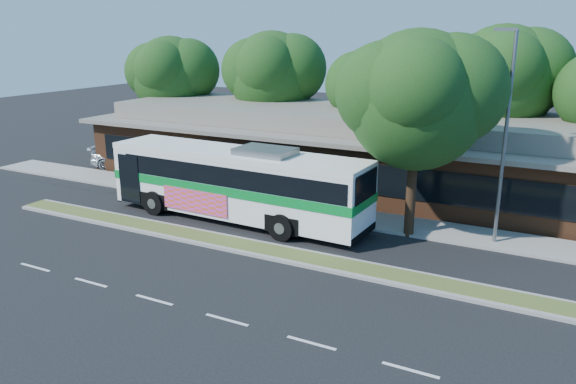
% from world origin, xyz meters
% --- Properties ---
extents(ground, '(120.00, 120.00, 0.00)m').
position_xyz_m(ground, '(0.00, 0.00, 0.00)').
color(ground, black).
rests_on(ground, ground).
extents(median_strip, '(26.00, 1.10, 0.15)m').
position_xyz_m(median_strip, '(0.00, 0.60, 0.07)').
color(median_strip, '#464E21').
rests_on(median_strip, ground).
extents(sidewalk, '(44.00, 2.60, 0.12)m').
position_xyz_m(sidewalk, '(0.00, 6.40, 0.06)').
color(sidewalk, gray).
rests_on(sidewalk, ground).
extents(parking_lot, '(14.00, 12.00, 0.01)m').
position_xyz_m(parking_lot, '(-18.00, 10.00, 0.01)').
color(parking_lot, black).
rests_on(parking_lot, ground).
extents(plaza_building, '(33.20, 11.20, 4.45)m').
position_xyz_m(plaza_building, '(0.00, 12.99, 2.13)').
color(plaza_building, brown).
rests_on(plaza_building, ground).
extents(lamp_post, '(0.93, 0.18, 9.07)m').
position_xyz_m(lamp_post, '(9.56, 6.00, 4.90)').
color(lamp_post, slate).
rests_on(lamp_post, ground).
extents(tree_bg_a, '(6.47, 5.80, 8.63)m').
position_xyz_m(tree_bg_a, '(-14.58, 15.14, 5.87)').
color(tree_bg_a, black).
rests_on(tree_bg_a, ground).
extents(tree_bg_b, '(6.69, 6.00, 9.00)m').
position_xyz_m(tree_bg_b, '(-6.57, 16.14, 6.14)').
color(tree_bg_b, black).
rests_on(tree_bg_b, ground).
extents(tree_bg_c, '(6.24, 5.60, 8.26)m').
position_xyz_m(tree_bg_c, '(1.40, 15.13, 5.59)').
color(tree_bg_c, black).
rests_on(tree_bg_c, ground).
extents(tree_bg_d, '(6.91, 6.20, 9.37)m').
position_xyz_m(tree_bg_d, '(8.45, 16.15, 6.42)').
color(tree_bg_d, black).
rests_on(tree_bg_d, ground).
extents(transit_bus, '(13.48, 3.48, 3.76)m').
position_xyz_m(transit_bus, '(-2.03, 3.61, 2.09)').
color(transit_bus, white).
rests_on(transit_bus, ground).
extents(sedan, '(5.74, 3.82, 1.54)m').
position_xyz_m(sedan, '(-14.27, 9.43, 0.77)').
color(sedan, silver).
rests_on(sedan, ground).
extents(sidewalk_tree, '(6.66, 5.97, 9.09)m').
position_xyz_m(sidewalk_tree, '(6.43, 5.44, 6.24)').
color(sidewalk_tree, black).
rests_on(sidewalk_tree, ground).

